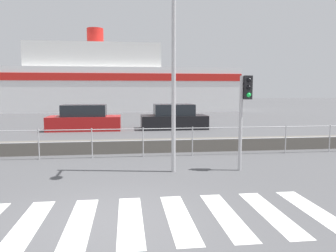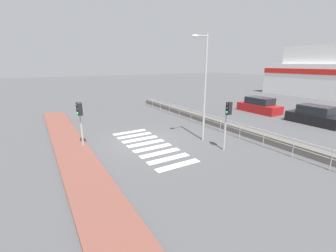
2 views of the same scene
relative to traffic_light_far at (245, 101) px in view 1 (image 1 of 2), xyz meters
The scene contains 9 objects.
ground_plane 5.39m from the traffic_light_far, 138.24° to the right, with size 160.00×160.00×0.00m, color #4C4C4F.
crosswalk 4.86m from the traffic_light_far, 131.22° to the right, with size 6.75×2.40×0.01m.
seawall 5.24m from the traffic_light_far, 139.19° to the left, with size 25.68×0.55×0.47m.
harbor_fence 4.60m from the traffic_light_far, 147.85° to the left, with size 23.15×0.04×1.05m.
traffic_light_far is the anchor object (origin of this frame).
streetlamp 2.81m from the traffic_light_far, behind, with size 0.32×1.13×6.39m.
ferry_boat 28.78m from the traffic_light_far, 98.65° to the left, with size 24.96×7.52×9.04m.
parked_car_red 12.05m from the traffic_light_far, 119.30° to the left, with size 4.18×1.81×1.50m.
parked_car_black 10.55m from the traffic_light_far, 93.08° to the left, with size 3.96×1.80×1.50m.
Camera 1 is at (0.32, -5.81, 2.38)m, focal length 35.00 mm.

